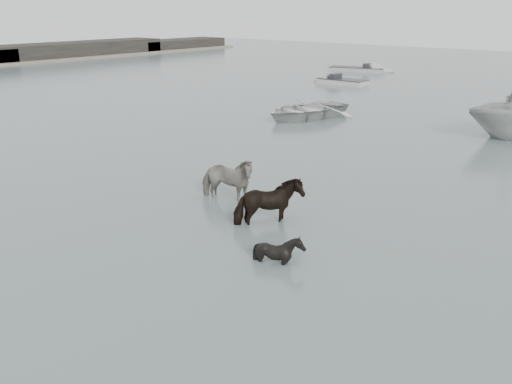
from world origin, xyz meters
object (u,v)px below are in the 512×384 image
at_px(pony_pinto, 227,175).
at_px(pony_dark, 270,197).
at_px(pony_black, 279,241).
at_px(rowboat_lead, 306,108).

bearing_deg(pony_pinto, pony_dark, -124.40).
distance_m(pony_black, rowboat_lead, 18.37).
bearing_deg(pony_black, pony_pinto, 78.10).
distance_m(pony_pinto, rowboat_lead, 14.18).
relative_size(pony_dark, pony_black, 1.41).
distance_m(pony_dark, rowboat_lead, 15.95).
xyz_separation_m(pony_pinto, pony_black, (4.02, -2.56, -0.25)).
distance_m(pony_dark, pony_black, 2.48).
height_order(pony_dark, rowboat_lead, pony_dark).
height_order(pony_pinto, pony_dark, pony_pinto).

